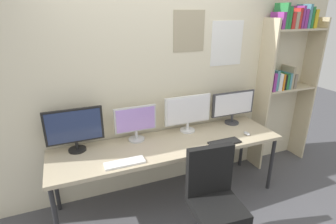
{
  "coord_description": "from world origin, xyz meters",
  "views": [
    {
      "loc": [
        -1.0,
        -1.81,
        2.11
      ],
      "look_at": [
        0.0,
        0.65,
        1.09
      ],
      "focal_mm": 28.33,
      "sensor_mm": 36.0,
      "label": 1
    }
  ],
  "objects_px": {
    "desk": "(170,147)",
    "monitor_far_left": "(74,128)",
    "keyboard_left": "(125,163)",
    "bookshelf": "(287,67)",
    "office_chair": "(214,210)",
    "monitor_center_left": "(136,122)",
    "monitor_center_right": "(188,112)",
    "computer_mouse": "(247,134)",
    "keyboard_right": "(225,142)",
    "monitor_far_right": "(233,105)"
  },
  "relations": [
    {
      "from": "desk",
      "to": "office_chair",
      "type": "relative_size",
      "value": 2.58
    },
    {
      "from": "monitor_center_right",
      "to": "computer_mouse",
      "type": "distance_m",
      "value": 0.74
    },
    {
      "from": "monitor_far_left",
      "to": "desk",
      "type": "bearing_deg",
      "value": -12.5
    },
    {
      "from": "monitor_center_right",
      "to": "computer_mouse",
      "type": "bearing_deg",
      "value": -30.93
    },
    {
      "from": "desk",
      "to": "monitor_far_left",
      "type": "xyz_separation_m",
      "value": [
        -0.96,
        0.21,
        0.3
      ]
    },
    {
      "from": "keyboard_right",
      "to": "bookshelf",
      "type": "bearing_deg",
      "value": 20.66
    },
    {
      "from": "desk",
      "to": "computer_mouse",
      "type": "xyz_separation_m",
      "value": [
        0.92,
        -0.15,
        0.06
      ]
    },
    {
      "from": "computer_mouse",
      "to": "office_chair",
      "type": "bearing_deg",
      "value": -142.12
    },
    {
      "from": "monitor_far_left",
      "to": "monitor_center_left",
      "type": "bearing_deg",
      "value": -0.01
    },
    {
      "from": "monitor_center_left",
      "to": "computer_mouse",
      "type": "bearing_deg",
      "value": -16.2
    },
    {
      "from": "monitor_center_left",
      "to": "monitor_center_right",
      "type": "height_order",
      "value": "monitor_center_right"
    },
    {
      "from": "monitor_far_right",
      "to": "computer_mouse",
      "type": "height_order",
      "value": "monitor_far_right"
    },
    {
      "from": "office_chair",
      "to": "keyboard_left",
      "type": "bearing_deg",
      "value": 141.4
    },
    {
      "from": "monitor_far_right",
      "to": "computer_mouse",
      "type": "xyz_separation_m",
      "value": [
        -0.04,
        -0.36,
        -0.23
      ]
    },
    {
      "from": "bookshelf",
      "to": "office_chair",
      "type": "distance_m",
      "value": 2.19
    },
    {
      "from": "monitor_center_left",
      "to": "monitor_center_right",
      "type": "distance_m",
      "value": 0.64
    },
    {
      "from": "desk",
      "to": "computer_mouse",
      "type": "height_order",
      "value": "computer_mouse"
    },
    {
      "from": "bookshelf",
      "to": "keyboard_left",
      "type": "height_order",
      "value": "bookshelf"
    },
    {
      "from": "desk",
      "to": "monitor_far_left",
      "type": "relative_size",
      "value": 4.44
    },
    {
      "from": "monitor_center_right",
      "to": "monitor_far_right",
      "type": "xyz_separation_m",
      "value": [
        0.64,
        -0.0,
        -0.01
      ]
    },
    {
      "from": "monitor_far_left",
      "to": "monitor_far_right",
      "type": "distance_m",
      "value": 1.92
    },
    {
      "from": "desk",
      "to": "monitor_center_left",
      "type": "xyz_separation_m",
      "value": [
        -0.32,
        0.21,
        0.27
      ]
    },
    {
      "from": "computer_mouse",
      "to": "keyboard_left",
      "type": "bearing_deg",
      "value": -176.82
    },
    {
      "from": "office_chair",
      "to": "monitor_center_left",
      "type": "bearing_deg",
      "value": 113.99
    },
    {
      "from": "office_chair",
      "to": "monitor_far_right",
      "type": "distance_m",
      "value": 1.42
    },
    {
      "from": "bookshelf",
      "to": "keyboard_right",
      "type": "distance_m",
      "value": 1.46
    },
    {
      "from": "office_chair",
      "to": "monitor_far_right",
      "type": "xyz_separation_m",
      "value": [
        0.84,
        0.98,
        0.58
      ]
    },
    {
      "from": "monitor_center_left",
      "to": "keyboard_right",
      "type": "bearing_deg",
      "value": -26.7
    },
    {
      "from": "monitor_center_right",
      "to": "keyboard_left",
      "type": "xyz_separation_m",
      "value": [
        -0.88,
        -0.44,
        -0.24
      ]
    },
    {
      "from": "computer_mouse",
      "to": "monitor_far_right",
      "type": "bearing_deg",
      "value": 84.08
    },
    {
      "from": "bookshelf",
      "to": "monitor_far_right",
      "type": "bearing_deg",
      "value": -178.83
    },
    {
      "from": "monitor_far_left",
      "to": "keyboard_right",
      "type": "xyz_separation_m",
      "value": [
        1.52,
        -0.44,
        -0.25
      ]
    },
    {
      "from": "monitor_center_right",
      "to": "keyboard_right",
      "type": "bearing_deg",
      "value": -61.45
    },
    {
      "from": "monitor_far_left",
      "to": "monitor_center_left",
      "type": "distance_m",
      "value": 0.64
    },
    {
      "from": "monitor_far_left",
      "to": "keyboard_left",
      "type": "bearing_deg",
      "value": -48.03
    },
    {
      "from": "bookshelf",
      "to": "computer_mouse",
      "type": "xyz_separation_m",
      "value": [
        -0.86,
        -0.38,
        -0.66
      ]
    },
    {
      "from": "office_chair",
      "to": "monitor_center_left",
      "type": "relative_size",
      "value": 2.11
    },
    {
      "from": "monitor_far_left",
      "to": "computer_mouse",
      "type": "xyz_separation_m",
      "value": [
        1.88,
        -0.36,
        -0.24
      ]
    },
    {
      "from": "monitor_center_left",
      "to": "computer_mouse",
      "type": "height_order",
      "value": "monitor_center_left"
    },
    {
      "from": "desk",
      "to": "office_chair",
      "type": "height_order",
      "value": "office_chair"
    },
    {
      "from": "desk",
      "to": "bookshelf",
      "type": "relative_size",
      "value": 1.16
    },
    {
      "from": "bookshelf",
      "to": "monitor_center_left",
      "type": "relative_size",
      "value": 4.67
    },
    {
      "from": "computer_mouse",
      "to": "keyboard_right",
      "type": "bearing_deg",
      "value": -167.17
    },
    {
      "from": "office_chair",
      "to": "keyboard_left",
      "type": "distance_m",
      "value": 0.94
    },
    {
      "from": "monitor_center_right",
      "to": "computer_mouse",
      "type": "height_order",
      "value": "monitor_center_right"
    },
    {
      "from": "keyboard_right",
      "to": "monitor_center_right",
      "type": "bearing_deg",
      "value": 118.55
    },
    {
      "from": "monitor_far_right",
      "to": "keyboard_left",
      "type": "relative_size",
      "value": 1.55
    },
    {
      "from": "monitor_far_left",
      "to": "monitor_center_left",
      "type": "relative_size",
      "value": 1.22
    },
    {
      "from": "monitor_far_left",
      "to": "computer_mouse",
      "type": "distance_m",
      "value": 1.93
    },
    {
      "from": "monitor_center_left",
      "to": "desk",
      "type": "bearing_deg",
      "value": -33.61
    }
  ]
}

